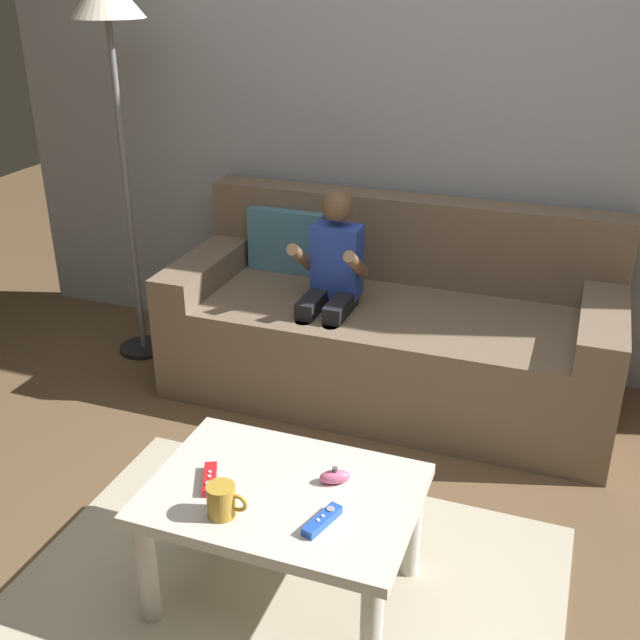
% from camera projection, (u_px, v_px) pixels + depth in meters
% --- Properties ---
extents(ground_plane, '(9.07, 9.07, 0.00)m').
position_uv_depth(ground_plane, '(328.00, 607.00, 2.29)').
color(ground_plane, brown).
extents(wall_back, '(4.53, 0.05, 2.50)m').
position_uv_depth(wall_back, '(465.00, 96.00, 3.25)').
color(wall_back, '#999EA8').
rests_on(wall_back, ground).
extents(couch, '(1.90, 0.80, 0.82)m').
position_uv_depth(couch, '(390.00, 329.00, 3.38)').
color(couch, '#75604C').
rests_on(couch, ground).
extents(person_seated_on_couch, '(0.29, 0.35, 0.93)m').
position_uv_depth(person_seated_on_couch, '(330.00, 285.00, 3.19)').
color(person_seated_on_couch, black).
rests_on(person_seated_on_couch, ground).
extents(coffee_table, '(0.77, 0.54, 0.39)m').
position_uv_depth(coffee_table, '(283.00, 509.00, 2.21)').
color(coffee_table, beige).
rests_on(coffee_table, ground).
extents(area_rug, '(1.64, 1.22, 0.01)m').
position_uv_depth(area_rug, '(285.00, 592.00, 2.34)').
color(area_rug, '#BCB299').
rests_on(area_rug, ground).
extents(game_remote_red_near_edge, '(0.09, 0.14, 0.03)m').
position_uv_depth(game_remote_red_near_edge, '(210.00, 479.00, 2.20)').
color(game_remote_red_near_edge, red).
rests_on(game_remote_red_near_edge, coffee_table).
extents(nunchuk_pink, '(0.10, 0.08, 0.05)m').
position_uv_depth(nunchuk_pink, '(335.00, 477.00, 2.20)').
color(nunchuk_pink, pink).
rests_on(nunchuk_pink, coffee_table).
extents(game_remote_blue_far_corner, '(0.08, 0.14, 0.03)m').
position_uv_depth(game_remote_blue_far_corner, '(322.00, 520.00, 2.04)').
color(game_remote_blue_far_corner, blue).
rests_on(game_remote_blue_far_corner, coffee_table).
extents(coffee_mug, '(0.12, 0.08, 0.09)m').
position_uv_depth(coffee_mug, '(222.00, 501.00, 2.06)').
color(coffee_mug, '#B78C2D').
rests_on(coffee_mug, coffee_table).
extents(floor_lamp, '(0.32, 0.32, 1.76)m').
position_uv_depth(floor_lamp, '(109.00, 27.00, 3.19)').
color(floor_lamp, black).
rests_on(floor_lamp, ground).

